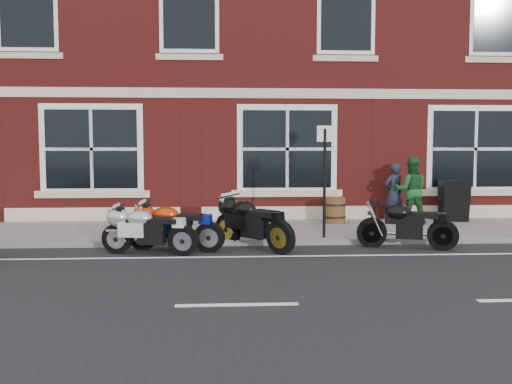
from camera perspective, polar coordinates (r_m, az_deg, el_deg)
ground at (r=10.44m, az=-2.34°, el=-6.72°), size 80.00×80.00×0.00m
sidewalk at (r=13.38m, az=-2.57°, el=-3.93°), size 30.00×3.00×0.12m
kerb at (r=11.82m, az=-2.46°, el=-5.08°), size 30.00×0.16×0.12m
pub_building at (r=21.10m, az=-2.92°, el=15.42°), size 24.00×12.00×12.00m
moto_sport_red at (r=11.25m, az=-8.19°, el=-3.32°), size 1.93×0.59×0.88m
moto_sport_black at (r=11.38m, az=-0.31°, el=-2.95°), size 1.51×1.69×0.96m
moto_sport_silver at (r=10.98m, az=-10.74°, el=-3.64°), size 1.87×0.54×0.85m
moto_naked_black at (r=11.78m, az=14.66°, el=-3.04°), size 1.91×0.74×0.89m
pedestrian_left at (r=14.84m, az=13.62°, el=-0.07°), size 0.64×0.53×1.50m
pedestrian_right at (r=14.71m, az=15.24°, el=0.18°), size 0.91×0.76×1.66m
a_board_sign at (r=15.39m, az=19.18°, el=-0.83°), size 0.72×0.56×1.07m
barrel_planter at (r=14.40m, az=7.84°, el=-1.83°), size 0.58×0.58×0.64m
parking_sign at (r=12.03m, az=6.87°, el=1.87°), size 0.33×0.06×2.35m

